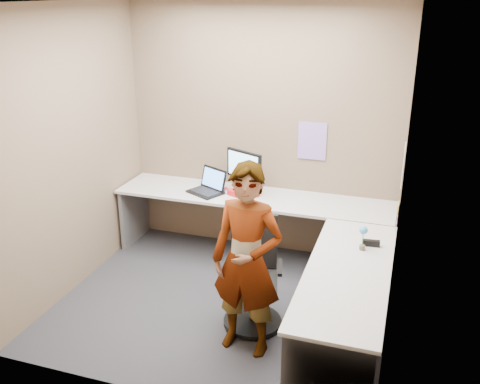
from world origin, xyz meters
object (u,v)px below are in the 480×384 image
(office_chair, at_px, (253,282))
(monitor, at_px, (244,167))
(person, at_px, (247,261))
(desk, at_px, (279,236))

(office_chair, bearing_deg, monitor, 97.39)
(monitor, relative_size, office_chair, 0.45)
(person, bearing_deg, monitor, 114.50)
(desk, bearing_deg, person, -91.36)
(office_chair, relative_size, person, 0.60)
(desk, height_order, person, person)
(monitor, bearing_deg, person, -47.03)
(monitor, relative_size, person, 0.27)
(monitor, height_order, office_chair, monitor)
(monitor, height_order, person, person)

